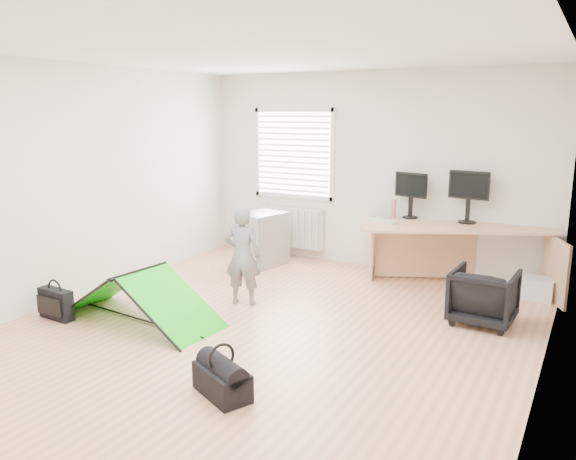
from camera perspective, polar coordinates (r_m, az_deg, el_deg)
The scene contains 18 objects.
ground at distance 5.77m, azimuth -1.97°, elevation -10.00°, with size 5.50×5.50×0.00m, color tan.
back_wall at distance 7.87m, azimuth 8.43°, elevation 5.95°, with size 5.00×0.02×2.70m, color silver.
window at distance 8.32m, azimuth 0.57°, elevation 7.77°, with size 1.20×0.06×1.20m, color silver.
radiator at distance 8.44m, azimuth 0.42°, elevation 0.28°, with size 1.00×0.12×0.60m, color silver.
desk at distance 7.28m, azimuth 16.66°, elevation -2.60°, with size 2.29×0.73×0.78m, color tan.
filing_cabinet at distance 7.98m, azimuth -2.65°, elevation -0.93°, with size 0.49×0.65×0.76m, color gray.
monitor_left at distance 7.53m, azimuth 12.36°, elevation 2.85°, with size 0.46×0.10×0.44m, color black.
monitor_right at distance 7.38m, azimuth 17.83°, elevation 2.53°, with size 0.50×0.11×0.48m, color black.
keyboard at distance 7.26m, azimuth 9.45°, elevation 0.95°, with size 0.45×0.15×0.02m, color beige.
thermos at distance 7.51m, azimuth 10.64°, elevation 2.13°, with size 0.07×0.07×0.24m, color #C26D74.
office_chair at distance 6.16m, azimuth 19.25°, elevation -6.39°, with size 0.61×0.63×0.58m, color black.
person at distance 6.34m, azimuth -4.64°, elevation -2.62°, with size 0.41×0.27×1.13m, color slate.
kite at distance 6.08m, azimuth -14.85°, elevation -6.50°, with size 1.76×0.78×0.55m, color #16D013, non-canonical shape.
storage_crate at distance 7.23m, azimuth 23.72°, elevation -5.40°, with size 0.45×0.31×0.25m, color silver.
tote_bag at distance 8.62m, azimuth -2.70°, elevation -1.34°, with size 0.30×0.13×0.35m, color #1C836F.
laptop_bag at distance 6.46m, azimuth -22.49°, elevation -6.96°, with size 0.43×0.13×0.33m, color black.
white_box at distance 6.53m, azimuth -21.91°, elevation -7.81°, with size 0.09×0.09×0.09m, color silver.
duffel_bag at distance 4.51m, azimuth -6.71°, elevation -15.07°, with size 0.51×0.26×0.22m, color black.
Camera 1 is at (2.78, -4.57, 2.15)m, focal length 35.00 mm.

